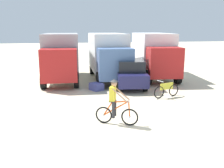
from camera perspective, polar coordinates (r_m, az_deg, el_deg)
name	(u,v)px	position (r m, az deg, el deg)	size (l,w,h in m)	color
ground_plane	(136,141)	(8.70, 5.56, -12.82)	(120.00, 120.00, 0.00)	beige
box_truck_grey_hauler	(61,54)	(18.62, -11.43, 6.60)	(2.63, 6.83, 3.35)	#9E9EA3
box_truck_white_box	(108,54)	(18.76, -0.89, 6.88)	(2.45, 6.77, 3.35)	white
box_truck_avon_van	(154,53)	(19.79, 9.51, 7.01)	(2.99, 6.94, 3.35)	white
sedan_parked	(130,73)	(16.23, 4.11, 2.43)	(2.27, 4.39, 1.76)	#1E1E4C
cyclist_orange_shirt	(115,104)	(9.81, 0.72, -4.48)	(1.60, 0.83, 1.82)	black
bicycle_spare	(166,90)	(14.10, 12.27, -1.38)	(1.65, 0.71, 0.97)	black
supply_crate	(96,87)	(15.43, -3.55, -0.60)	(0.62, 0.76, 0.44)	#4C5199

